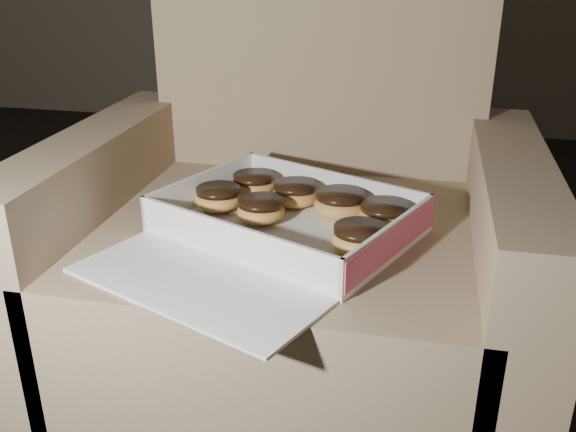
# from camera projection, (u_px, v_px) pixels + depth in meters

# --- Properties ---
(armchair) EXTENTS (0.80, 0.68, 0.84)m
(armchair) POSITION_uv_depth(u_px,v_px,m) (295.00, 264.00, 1.16)
(armchair) COLOR #947C5E
(armchair) RESTS_ON floor
(bakery_box) EXTENTS (0.50, 0.54, 0.06)m
(bakery_box) POSITION_uv_depth(u_px,v_px,m) (275.00, 234.00, 0.98)
(bakery_box) COLOR white
(bakery_box) RESTS_ON armchair
(donut_a) EXTENTS (0.08, 0.08, 0.04)m
(donut_a) POSITION_uv_depth(u_px,v_px,m) (385.00, 215.00, 1.00)
(donut_a) COLOR #E1A44E
(donut_a) RESTS_ON bakery_box
(donut_b) EXTENTS (0.08, 0.08, 0.04)m
(donut_b) POSITION_uv_depth(u_px,v_px,m) (218.00, 198.00, 1.07)
(donut_b) COLOR #E1A44E
(donut_b) RESTS_ON bakery_box
(donut_c) EXTENTS (0.08, 0.08, 0.04)m
(donut_c) POSITION_uv_depth(u_px,v_px,m) (360.00, 238.00, 0.92)
(donut_c) COLOR #E1A44E
(donut_c) RESTS_ON bakery_box
(donut_d) EXTENTS (0.08, 0.08, 0.04)m
(donut_d) POSITION_uv_depth(u_px,v_px,m) (254.00, 184.00, 1.13)
(donut_d) COLOR #E1A44E
(donut_d) RESTS_ON bakery_box
(donut_e) EXTENTS (0.09, 0.09, 0.04)m
(donut_e) POSITION_uv_depth(u_px,v_px,m) (340.00, 204.00, 1.04)
(donut_e) COLOR #E1A44E
(donut_e) RESTS_ON bakery_box
(donut_f) EXTENTS (0.08, 0.08, 0.04)m
(donut_f) POSITION_uv_depth(u_px,v_px,m) (261.00, 210.00, 1.03)
(donut_f) COLOR #E1A44E
(donut_f) RESTS_ON bakery_box
(donut_g) EXTENTS (0.08, 0.08, 0.04)m
(donut_g) POSITION_uv_depth(u_px,v_px,m) (295.00, 193.00, 1.09)
(donut_g) COLOR #E1A44E
(donut_g) RESTS_ON bakery_box
(crumb_a) EXTENTS (0.01, 0.01, 0.00)m
(crumb_a) POSITION_uv_depth(u_px,v_px,m) (214.00, 232.00, 0.99)
(crumb_a) COLOR black
(crumb_a) RESTS_ON bakery_box
(crumb_b) EXTENTS (0.01, 0.01, 0.00)m
(crumb_b) POSITION_uv_depth(u_px,v_px,m) (214.00, 227.00, 1.01)
(crumb_b) COLOR black
(crumb_b) RESTS_ON bakery_box
(crumb_c) EXTENTS (0.01, 0.01, 0.00)m
(crumb_c) POSITION_uv_depth(u_px,v_px,m) (231.00, 251.00, 0.93)
(crumb_c) COLOR black
(crumb_c) RESTS_ON bakery_box
(crumb_d) EXTENTS (0.01, 0.01, 0.00)m
(crumb_d) POSITION_uv_depth(u_px,v_px,m) (315.00, 280.00, 0.85)
(crumb_d) COLOR black
(crumb_d) RESTS_ON bakery_box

